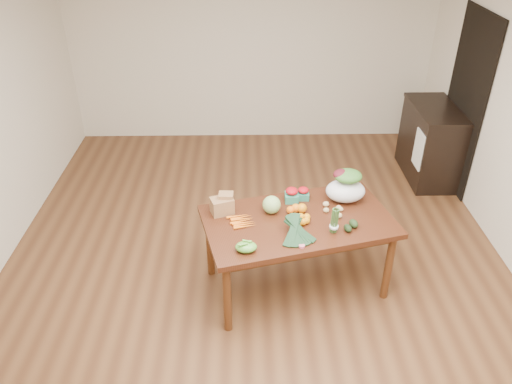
{
  "coord_description": "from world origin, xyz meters",
  "views": [
    {
      "loc": [
        -0.07,
        -3.84,
        3.24
      ],
      "look_at": [
        0.01,
        0.0,
        0.85
      ],
      "focal_mm": 35.0,
      "sensor_mm": 36.0,
      "label": 1
    }
  ],
  "objects_px": {
    "mandarin_cluster": "(301,218)",
    "kale_bunch": "(298,232)",
    "cabbage": "(272,205)",
    "paper_bag": "(222,204)",
    "dining_table": "(297,253)",
    "cabinet": "(430,143)",
    "asparagus_bundle": "(335,220)",
    "salad_bag": "(346,187)"
  },
  "relations": [
    {
      "from": "mandarin_cluster",
      "to": "kale_bunch",
      "type": "distance_m",
      "value": 0.24
    },
    {
      "from": "dining_table",
      "to": "asparagus_bundle",
      "type": "distance_m",
      "value": 0.6
    },
    {
      "from": "cabinet",
      "to": "kale_bunch",
      "type": "distance_m",
      "value": 3.01
    },
    {
      "from": "cabbage",
      "to": "asparagus_bundle",
      "type": "bearing_deg",
      "value": -31.86
    },
    {
      "from": "dining_table",
      "to": "cabinet",
      "type": "xyz_separation_m",
      "value": [
        1.85,
        2.03,
        0.1
      ]
    },
    {
      "from": "paper_bag",
      "to": "cabinet",
      "type": "bearing_deg",
      "value": 37.3
    },
    {
      "from": "cabinet",
      "to": "salad_bag",
      "type": "distance_m",
      "value": 2.27
    },
    {
      "from": "dining_table",
      "to": "kale_bunch",
      "type": "xyz_separation_m",
      "value": [
        -0.03,
        -0.29,
        0.45
      ]
    },
    {
      "from": "dining_table",
      "to": "paper_bag",
      "type": "distance_m",
      "value": 0.82
    },
    {
      "from": "kale_bunch",
      "to": "salad_bag",
      "type": "xyz_separation_m",
      "value": [
        0.49,
        0.59,
        0.06
      ]
    },
    {
      "from": "paper_bag",
      "to": "cabbage",
      "type": "distance_m",
      "value": 0.44
    },
    {
      "from": "cabinet",
      "to": "cabbage",
      "type": "height_order",
      "value": "cabinet"
    },
    {
      "from": "dining_table",
      "to": "cabbage",
      "type": "relative_size",
      "value": 10.08
    },
    {
      "from": "dining_table",
      "to": "asparagus_bundle",
      "type": "relative_size",
      "value": 6.49
    },
    {
      "from": "kale_bunch",
      "to": "mandarin_cluster",
      "type": "bearing_deg",
      "value": 64.79
    },
    {
      "from": "cabbage",
      "to": "mandarin_cluster",
      "type": "height_order",
      "value": "cabbage"
    },
    {
      "from": "salad_bag",
      "to": "paper_bag",
      "type": "bearing_deg",
      "value": -170.59
    },
    {
      "from": "mandarin_cluster",
      "to": "kale_bunch",
      "type": "bearing_deg",
      "value": -100.88
    },
    {
      "from": "cabbage",
      "to": "kale_bunch",
      "type": "relative_size",
      "value": 0.4
    },
    {
      "from": "mandarin_cluster",
      "to": "cabinet",
      "type": "bearing_deg",
      "value": 48.63
    },
    {
      "from": "paper_bag",
      "to": "kale_bunch",
      "type": "distance_m",
      "value": 0.75
    },
    {
      "from": "kale_bunch",
      "to": "asparagus_bundle",
      "type": "xyz_separation_m",
      "value": [
        0.31,
        0.09,
        0.05
      ]
    },
    {
      "from": "paper_bag",
      "to": "salad_bag",
      "type": "distance_m",
      "value": 1.13
    },
    {
      "from": "paper_bag",
      "to": "dining_table",
      "type": "bearing_deg",
      "value": -9.7
    },
    {
      "from": "cabinet",
      "to": "asparagus_bundle",
      "type": "distance_m",
      "value": 2.76
    },
    {
      "from": "cabinet",
      "to": "paper_bag",
      "type": "height_order",
      "value": "cabinet"
    },
    {
      "from": "salad_bag",
      "to": "cabbage",
      "type": "bearing_deg",
      "value": -164.7
    },
    {
      "from": "kale_bunch",
      "to": "asparagus_bundle",
      "type": "bearing_deg",
      "value": 2.24
    },
    {
      "from": "cabinet",
      "to": "asparagus_bundle",
      "type": "bearing_deg",
      "value": -125.24
    },
    {
      "from": "cabinet",
      "to": "kale_bunch",
      "type": "bearing_deg",
      "value": -129.05
    },
    {
      "from": "dining_table",
      "to": "cabbage",
      "type": "distance_m",
      "value": 0.52
    },
    {
      "from": "mandarin_cluster",
      "to": "asparagus_bundle",
      "type": "distance_m",
      "value": 0.31
    },
    {
      "from": "paper_bag",
      "to": "cabbage",
      "type": "xyz_separation_m",
      "value": [
        0.44,
        -0.0,
        -0.01
      ]
    },
    {
      "from": "paper_bag",
      "to": "salad_bag",
      "type": "relative_size",
      "value": 0.7
    },
    {
      "from": "cabinet",
      "to": "paper_bag",
      "type": "xyz_separation_m",
      "value": [
        -2.52,
        -1.92,
        0.37
      ]
    },
    {
      "from": "cabbage",
      "to": "salad_bag",
      "type": "relative_size",
      "value": 0.45
    },
    {
      "from": "cabbage",
      "to": "dining_table",
      "type": "bearing_deg",
      "value": -26.06
    },
    {
      "from": "cabbage",
      "to": "mandarin_cluster",
      "type": "distance_m",
      "value": 0.3
    },
    {
      "from": "paper_bag",
      "to": "kale_bunch",
      "type": "bearing_deg",
      "value": -32.75
    },
    {
      "from": "dining_table",
      "to": "cabinet",
      "type": "distance_m",
      "value": 2.75
    },
    {
      "from": "paper_bag",
      "to": "asparagus_bundle",
      "type": "height_order",
      "value": "asparagus_bundle"
    },
    {
      "from": "cabinet",
      "to": "mandarin_cluster",
      "type": "distance_m",
      "value": 2.8
    }
  ]
}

